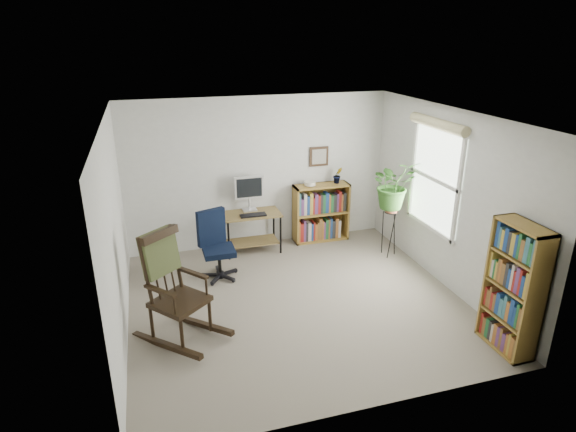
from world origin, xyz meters
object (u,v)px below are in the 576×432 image
object	(u,v)px
desk	(252,232)
low_bookshelf	(321,213)
office_chair	(219,246)
tall_bookshelf	(514,289)
rocking_chair	(179,288)

from	to	relation	value
desk	low_bookshelf	distance (m)	1.22
office_chair	tall_bookshelf	distance (m)	3.75
office_chair	low_bookshelf	world-z (taller)	office_chair
low_bookshelf	tall_bookshelf	size ratio (longest dim) A/B	0.66
low_bookshelf	tall_bookshelf	world-z (taller)	tall_bookshelf
desk	office_chair	size ratio (longest dim) A/B	0.90
desk	rocking_chair	bearing A→B (deg)	-121.77
low_bookshelf	office_chair	bearing A→B (deg)	-154.70
office_chair	rocking_chair	bearing A→B (deg)	-135.30
office_chair	low_bookshelf	xyz separation A→B (m)	(1.84, 0.87, -0.01)
low_bookshelf	tall_bookshelf	distance (m)	3.52
office_chair	rocking_chair	world-z (taller)	rocking_chair
desk	low_bookshelf	size ratio (longest dim) A/B	0.92
low_bookshelf	desk	bearing A→B (deg)	-174.29
office_chair	low_bookshelf	bearing A→B (deg)	5.90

